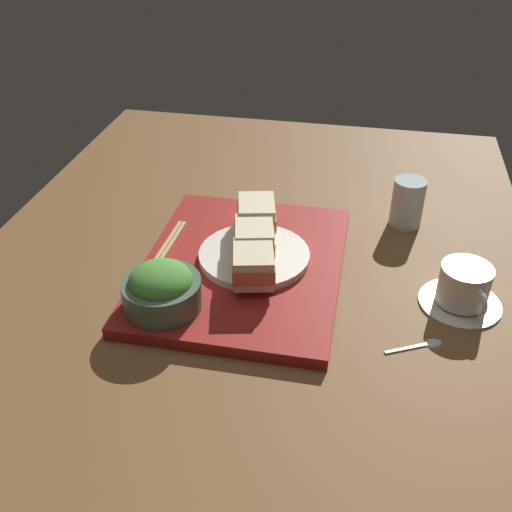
{
  "coord_description": "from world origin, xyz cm",
  "views": [
    {
      "loc": [
        82.52,
        18.09,
        61.14
      ],
      "look_at": [
        1.99,
        1.96,
        5.0
      ],
      "focal_mm": 42.05,
      "sensor_mm": 36.0,
      "label": 1
    }
  ],
  "objects": [
    {
      "name": "sandwich_near",
      "position": [
        -8.29,
        -0.28,
        6.49
      ],
      "size": [
        9.32,
        8.4,
        5.91
      ],
      "color": "beige",
      "rests_on": "sandwich_plate"
    },
    {
      "name": "salad_bowl",
      "position": [
        14.12,
        -10.35,
        5.49
      ],
      "size": [
        12.29,
        12.29,
        7.36
      ],
      "color": "#4C6051",
      "rests_on": "serving_tray"
    },
    {
      "name": "coffee_cup",
      "position": [
        1.94,
        35.61,
        3.26
      ],
      "size": [
        13.11,
        13.11,
        7.19
      ],
      "color": "silver",
      "rests_on": "ground_plane"
    },
    {
      "name": "sandwich_plate",
      "position": [
        -1.13,
        1.03,
        2.85
      ],
      "size": [
        19.19,
        19.19,
        1.36
      ],
      "primitive_type": "cylinder",
      "color": "white",
      "rests_on": "serving_tray"
    },
    {
      "name": "chopsticks_pair",
      "position": [
        -0.32,
        -14.78,
        2.52
      ],
      "size": [
        19.47,
        2.12,
        0.7
      ],
      "color": "tan",
      "rests_on": "serving_tray"
    },
    {
      "name": "serving_tray",
      "position": [
        -0.05,
        -0.72,
        1.09
      ],
      "size": [
        42.64,
        33.56,
        2.17
      ],
      "primitive_type": "cube",
      "color": "maroon",
      "rests_on": "ground_plane"
    },
    {
      "name": "drinking_glass",
      "position": [
        -21.93,
        26.88,
        4.74
      ],
      "size": [
        6.17,
        6.17,
        9.47
      ],
      "primitive_type": "cylinder",
      "color": "silver",
      "rests_on": "ground_plane"
    },
    {
      "name": "sandwich_middle",
      "position": [
        -1.13,
        1.03,
        6.28
      ],
      "size": [
        9.68,
        8.43,
        5.49
      ],
      "color": "beige",
      "rests_on": "sandwich_plate"
    },
    {
      "name": "ground_plane",
      "position": [
        0.0,
        0.0,
        -1.5
      ],
      "size": [
        140.0,
        100.0,
        3.0
      ],
      "primitive_type": "cube",
      "color": "brown"
    },
    {
      "name": "teaspoon",
      "position": [
        12.89,
        29.89,
        0.35
      ],
      "size": [
        5.32,
        8.84,
        0.8
      ],
      "color": "silver",
      "rests_on": "ground_plane"
    },
    {
      "name": "sandwich_far",
      "position": [
        6.02,
        2.33,
        6.14
      ],
      "size": [
        9.54,
        8.36,
        5.22
      ],
      "color": "beige",
      "rests_on": "sandwich_plate"
    }
  ]
}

